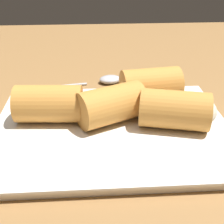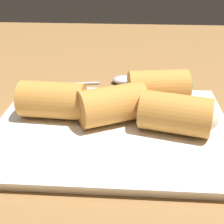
% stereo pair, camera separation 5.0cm
% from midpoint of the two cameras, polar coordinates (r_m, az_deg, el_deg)
% --- Properties ---
extents(table_surface, '(1.80, 1.40, 0.02)m').
position_cam_midpoint_polar(table_surface, '(0.46, -0.13, -4.38)').
color(table_surface, olive).
rests_on(table_surface, ground).
extents(serving_plate, '(0.33, 0.26, 0.01)m').
position_cam_midpoint_polar(serving_plate, '(0.44, -3.23, -3.37)').
color(serving_plate, white).
rests_on(serving_plate, table_surface).
extents(roll_front_left, '(0.11, 0.09, 0.05)m').
position_cam_midpoint_polar(roll_front_left, '(0.44, -2.86, 1.18)').
color(roll_front_left, '#C68438').
rests_on(roll_front_left, serving_plate).
extents(roll_front_right, '(0.10, 0.06, 0.05)m').
position_cam_midpoint_polar(roll_front_right, '(0.45, -13.95, 1.37)').
color(roll_front_right, '#C68438').
rests_on(roll_front_right, serving_plate).
extents(roll_back_left, '(0.11, 0.07, 0.05)m').
position_cam_midpoint_polar(roll_back_left, '(0.43, 8.84, 0.24)').
color(roll_back_left, '#C68438').
rests_on(roll_back_left, serving_plate).
extents(roll_back_right, '(0.11, 0.07, 0.05)m').
position_cam_midpoint_polar(roll_back_right, '(0.50, 4.85, 4.98)').
color(roll_back_right, '#C68438').
rests_on(roll_back_right, serving_plate).
extents(spoon, '(0.17, 0.05, 0.01)m').
position_cam_midpoint_polar(spoon, '(0.61, -3.71, 5.78)').
color(spoon, '#B2B2B7').
rests_on(spoon, table_surface).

